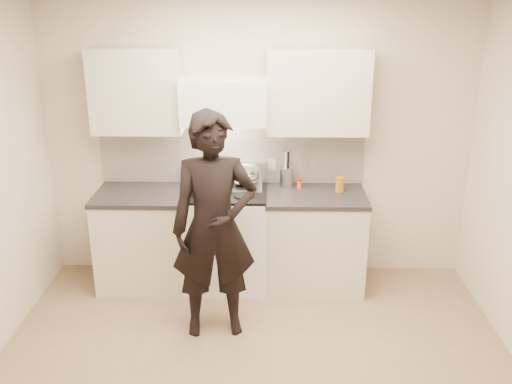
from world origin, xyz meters
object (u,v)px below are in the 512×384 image
at_px(person, 214,227).
at_px(stove, 226,237).
at_px(wok, 243,175).
at_px(utensil_crock, 287,176).
at_px(counter_right, 314,239).

bearing_deg(person, stove, 79.62).
xyz_separation_m(wok, utensil_crock, (0.41, 0.05, -0.02)).
xyz_separation_m(counter_right, wok, (-0.66, 0.14, 0.58)).
distance_m(stove, counter_right, 0.83).
distance_m(counter_right, person, 1.25).
relative_size(counter_right, person, 0.50).
bearing_deg(stove, wok, 41.24).
height_order(stove, utensil_crock, utensil_crock).
distance_m(counter_right, wok, 0.90).
xyz_separation_m(stove, person, (-0.03, -0.79, 0.45)).
bearing_deg(stove, person, -91.92).
distance_m(stove, wok, 0.61).
bearing_deg(utensil_crock, counter_right, -37.29).
xyz_separation_m(utensil_crock, person, (-0.60, -0.99, -0.10)).
relative_size(stove, wok, 2.45).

